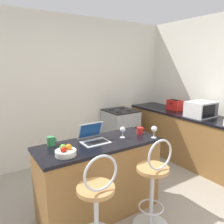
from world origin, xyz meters
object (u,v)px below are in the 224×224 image
(microwave, at_px, (201,109))
(fruit_bowl, at_px, (66,152))
(laptop, at_px, (93,137))
(toaster, at_px, (175,105))
(bar_stool_far, at_px, (153,187))
(stove_range, at_px, (120,132))
(wine_glass_tall, at_px, (123,130))
(mug_red, at_px, (140,131))
(wine_glass_short, at_px, (154,129))
(bar_stool_near, at_px, (97,210))
(mug_green, at_px, (51,141))

(microwave, distance_m, fruit_bowl, 2.54)
(laptop, distance_m, toaster, 2.28)
(bar_stool_far, height_order, toaster, toaster)
(toaster, relative_size, stove_range, 0.30)
(stove_range, xyz_separation_m, wine_glass_tall, (-0.92, -1.34, 0.54))
(mug_red, distance_m, wine_glass_short, 0.23)
(bar_stool_near, xyz_separation_m, bar_stool_far, (0.68, 0.00, 0.00))
(bar_stool_near, height_order, fruit_bowl, bar_stool_near)
(bar_stool_near, distance_m, microwave, 2.56)
(stove_range, bearing_deg, wine_glass_short, -111.49)
(bar_stool_near, height_order, mug_green, bar_stool_near)
(wine_glass_tall, height_order, mug_red, wine_glass_tall)
(toaster, bearing_deg, bar_stool_far, -143.83)
(microwave, bearing_deg, wine_glass_short, -165.76)
(bar_stool_far, relative_size, fruit_bowl, 5.07)
(toaster, distance_m, mug_red, 1.72)
(microwave, bearing_deg, mug_red, -174.13)
(microwave, xyz_separation_m, mug_green, (-2.56, 0.07, -0.08))
(mug_red, xyz_separation_m, wine_glass_short, (0.04, -0.21, 0.06))
(laptop, height_order, microwave, microwave)
(laptop, distance_m, fruit_bowl, 0.46)
(microwave, xyz_separation_m, toaster, (0.06, 0.62, -0.03))
(fruit_bowl, bearing_deg, wine_glass_tall, 9.06)
(laptop, bearing_deg, bar_stool_near, -116.37)
(toaster, height_order, fruit_bowl, toaster)
(bar_stool_near, xyz_separation_m, toaster, (2.48, 1.31, 0.49))
(mug_green, bearing_deg, bar_stool_far, -42.81)
(bar_stool_near, bearing_deg, wine_glass_short, 18.46)
(toaster, relative_size, mug_green, 2.64)
(stove_range, height_order, mug_red, mug_red)
(laptop, height_order, mug_red, laptop)
(bar_stool_far, bearing_deg, fruit_bowl, 152.09)
(bar_stool_near, height_order, bar_stool_far, same)
(bar_stool_far, xyz_separation_m, stove_range, (0.91, 1.88, -0.05))
(toaster, height_order, stove_range, toaster)
(microwave, bearing_deg, fruit_bowl, -173.83)
(mug_red, bearing_deg, bar_stool_near, -150.21)
(bar_stool_far, bearing_deg, bar_stool_near, 180.00)
(stove_range, bearing_deg, microwave, -55.38)
(bar_stool_near, relative_size, bar_stool_far, 1.00)
(microwave, bearing_deg, bar_stool_far, -158.25)
(microwave, height_order, stove_range, microwave)
(fruit_bowl, distance_m, mug_red, 1.06)
(mug_green, bearing_deg, stove_range, 32.77)
(bar_stool_far, relative_size, microwave, 2.26)
(toaster, height_order, mug_green, toaster)
(microwave, distance_m, wine_glass_short, 1.48)
(mug_red, bearing_deg, bar_stool_far, -115.95)
(mug_green, bearing_deg, wine_glass_tall, -15.17)
(bar_stool_far, height_order, wine_glass_tall, bar_stool_far)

